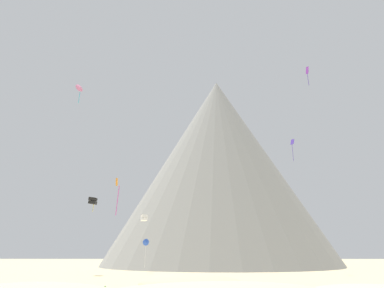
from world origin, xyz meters
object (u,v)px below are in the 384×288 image
at_px(kite_black_mid, 93,201).
at_px(kite_indigo_high, 292,145).
at_px(kite_orange_low, 117,188).
at_px(kite_pink_high, 80,88).
at_px(kite_blue_low, 146,243).
at_px(bush_low_patch, 265,286).
at_px(kite_white_low, 144,218).
at_px(kite_violet_high, 307,72).
at_px(rock_massif, 212,174).

xyz_separation_m(kite_black_mid, kite_indigo_high, (43.14, 5.27, 13.39)).
relative_size(kite_orange_low, kite_indigo_high, 1.00).
bearing_deg(kite_pink_high, kite_blue_low, 18.91).
height_order(bush_low_patch, kite_white_low, kite_white_low).
xyz_separation_m(bush_low_patch, kite_black_mid, (-29.54, 27.54, 13.93)).
bearing_deg(kite_violet_high, kite_black_mid, 89.89).
distance_m(rock_massif, kite_pink_high, 67.89).
height_order(kite_white_low, kite_blue_low, kite_white_low).
bearing_deg(kite_indigo_high, bush_low_patch, 170.85).
xyz_separation_m(rock_massif, kite_blue_low, (-16.02, -37.02, -22.72)).
relative_size(bush_low_patch, kite_pink_high, 0.73).
height_order(bush_low_patch, kite_violet_high, kite_violet_high).
height_order(rock_massif, kite_orange_low, rock_massif).
height_order(kite_orange_low, kite_violet_high, kite_violet_high).
xyz_separation_m(kite_black_mid, kite_violet_high, (41.33, -15.08, 21.09)).
xyz_separation_m(kite_orange_low, kite_white_low, (4.33, -3.29, -4.36)).
bearing_deg(bush_low_patch, kite_orange_low, 173.87).
xyz_separation_m(kite_violet_high, kite_blue_low, (-30.92, 21.45, -29.28)).
distance_m(bush_low_patch, kite_white_low, 16.99).
bearing_deg(kite_orange_low, kite_blue_low, -160.42).
height_order(kite_orange_low, kite_indigo_high, kite_indigo_high).
bearing_deg(kite_indigo_high, rock_massif, 37.04).
relative_size(rock_massif, kite_white_low, 79.40).
xyz_separation_m(kite_white_low, kite_pink_high, (-12.66, 8.83, 21.91)).
distance_m(rock_massif, kite_violet_high, 60.69).
bearing_deg(kite_pink_high, bush_low_patch, -68.72).
xyz_separation_m(kite_orange_low, kite_black_mid, (-10.30, 25.48, 1.53)).
bearing_deg(kite_white_low, kite_indigo_high, -153.64).
bearing_deg(kite_indigo_high, kite_orange_low, 146.47).
xyz_separation_m(kite_black_mid, kite_white_low, (14.63, -28.76, -5.90)).
height_order(bush_low_patch, kite_blue_low, kite_blue_low).
bearing_deg(kite_indigo_high, kite_violet_high, -171.71).
relative_size(kite_black_mid, kite_blue_low, 0.50).
distance_m(kite_white_low, kite_blue_low, 35.45).
relative_size(rock_massif, kite_indigo_high, 15.07).
relative_size(bush_low_patch, kite_blue_low, 0.44).
bearing_deg(bush_low_patch, kite_blue_low, 119.44).
distance_m(rock_massif, kite_blue_low, 46.30).
bearing_deg(kite_white_low, kite_blue_low, -106.84).
bearing_deg(kite_orange_low, kite_white_low, 72.57).
bearing_deg(rock_massif, kite_violet_high, -75.70).
distance_m(bush_low_patch, rock_massif, 76.49).
xyz_separation_m(kite_orange_low, kite_violet_high, (31.04, 10.39, 22.62)).
relative_size(kite_violet_high, kite_blue_low, 0.63).
bearing_deg(kite_blue_low, kite_violet_high, -61.81).
bearing_deg(bush_low_patch, kite_pink_high, 164.57).
relative_size(kite_black_mid, kite_indigo_high, 0.57).
bearing_deg(bush_low_patch, kite_violet_high, 46.57).
distance_m(kite_black_mid, kite_blue_low, 14.69).
distance_m(bush_low_patch, kite_blue_low, 39.35).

